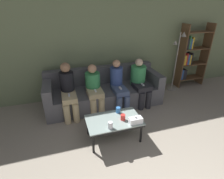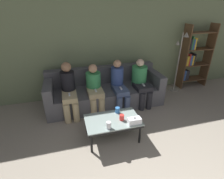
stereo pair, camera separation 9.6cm
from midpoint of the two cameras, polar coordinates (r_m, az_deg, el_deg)
The scene contains 13 objects.
wall_back at distance 4.37m, azimuth -3.70°, elevation 14.26°, with size 12.00×0.06×2.60m.
couch at distance 4.21m, azimuth -1.78°, elevation -0.62°, with size 2.67×0.93×0.83m.
coffee_table at distance 3.09m, azimuth 1.11°, elevation -10.41°, with size 0.94×0.58×0.40m.
cup_near_left at distance 3.21m, azimuth 2.66°, elevation -6.73°, with size 0.08×0.08×0.10m.
cup_near_right at distance 3.03m, azimuth 4.12°, elevation -9.07°, with size 0.08×0.08×0.10m.
cup_far_center at distance 2.84m, azimuth -0.11°, elevation -11.56°, with size 0.08×0.08×0.12m.
tissue_box at distance 2.98m, azimuth 8.25°, elevation -10.04°, with size 0.22×0.12×0.13m.
bookshelf at distance 5.43m, azimuth 25.26°, elevation 9.37°, with size 0.83×0.32×1.75m.
standing_lamp at distance 4.97m, azimuth 21.72°, elevation 9.99°, with size 0.31×0.26×1.58m.
seated_person_left_end at distance 3.78m, azimuth -13.27°, elevation 0.29°, with size 0.31×0.69×1.13m.
seated_person_mid_left at distance 3.85m, azimuth -5.04°, elevation 0.88°, with size 0.33×0.65×1.04m.
seated_person_mid_right at distance 3.95m, azimuth 2.93°, elevation 1.74°, with size 0.31×0.69×1.10m.
seated_person_right_end at distance 4.17m, azimuth 10.01°, elevation 2.90°, with size 0.36×0.68×1.07m.
Camera 2 is at (-0.83, -0.09, 2.20)m, focal length 28.00 mm.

